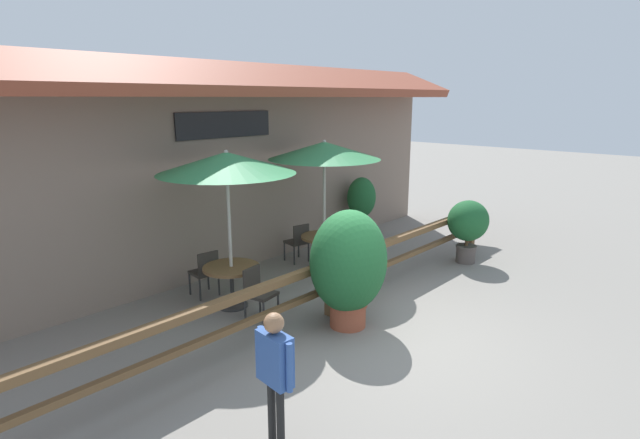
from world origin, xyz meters
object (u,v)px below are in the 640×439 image
Objects in this scene: chair_near_wallside at (205,271)px; potted_plant_broad_leaf at (361,203)px; patio_umbrella_middle at (324,151)px; potted_plant_corner_fern at (349,264)px; patio_umbrella_near at (227,163)px; dining_table_middle at (324,242)px; chair_middle_streetside at (350,255)px; chair_middle_wallside at (298,241)px; potted_plant_entrance_palm at (468,224)px; chair_near_streetside at (258,291)px; pedestrian at (275,363)px; dining_table_near at (231,274)px.

potted_plant_broad_leaf is at bearing -170.41° from chair_near_wallside.
patio_umbrella_middle is 1.44× the size of potted_plant_corner_fern.
patio_umbrella_near is 5.29m from potted_plant_broad_leaf.
chair_middle_streetside is (-0.05, -0.74, -0.10)m from dining_table_middle.
chair_middle_wallside is 3.69m from potted_plant_entrance_palm.
potted_plant_corner_fern is at bearing -131.59° from chair_middle_streetside.
chair_near_wallside is at bearing 80.28° from chair_near_streetside.
pedestrian is (-6.87, -1.31, 0.09)m from potted_plant_entrance_palm.
chair_middle_wallside is 2.51m from potted_plant_broad_leaf.
dining_table_near is 2.14m from potted_plant_corner_fern.
patio_umbrella_near reaches higher than pedestrian.
dining_table_middle is at bearing 102.62° from chair_middle_wallside.
pedestrian is (-1.91, -3.92, 0.48)m from chair_near_wallside.
patio_umbrella_near is 1.90m from dining_table_near.
chair_near_streetside is at bearing 42.30° from chair_middle_wallside.
patio_umbrella_middle is 2.13m from chair_middle_wallside.
patio_umbrella_middle reaches higher than dining_table_near.
chair_middle_wallside is at bearing -170.81° from chair_near_wallside.
potted_plant_entrance_palm reaches higher than chair_near_wallside.
pedestrian is at bearing 70.06° from chair_near_wallside.
chair_near_wallside is at bearing 92.94° from dining_table_near.
dining_table_middle is 0.51× the size of potted_plant_corner_fern.
chair_middle_streetside is 0.57× the size of pedestrian.
dining_table_middle is at bearing 172.79° from chair_near_wallside.
patio_umbrella_near is 2.80× the size of dining_table_middle.
chair_middle_wallside is (0.02, 1.47, 0.00)m from chair_middle_streetside.
patio_umbrella_middle reaches higher than pedestrian.
potted_plant_corner_fern reaches higher than chair_middle_wallside.
dining_table_middle is at bearing 8.04° from chair_near_streetside.
dining_table_middle is at bearing 133.04° from pedestrian.
potted_plant_broad_leaf reaches higher than chair_near_streetside.
chair_middle_streetside is at bearing -94.15° from patio_umbrella_middle.
potted_plant_broad_leaf reaches higher than pedestrian.
chair_near_streetside is 3.33m from patio_umbrella_middle.
chair_near_wallside is 1.00× the size of chair_middle_streetside.
chair_near_streetside is 0.89× the size of dining_table_middle.
patio_umbrella_near is at bearing -177.39° from dining_table_middle.
patio_umbrella_near is 5.51m from potted_plant_entrance_palm.
dining_table_near is at bearing 155.05° from pedestrian.
dining_table_near is 0.51× the size of potted_plant_corner_fern.
patio_umbrella_near reaches higher than dining_table_near.
patio_umbrella_near is 3.14× the size of chair_near_streetside.
chair_middle_wallside reaches higher than dining_table_middle.
chair_middle_wallside is (2.50, 1.57, 0.00)m from chair_near_streetside.
chair_near_streetside is at bearing -161.87° from dining_table_middle.
chair_middle_streetside is (2.49, -1.34, 0.00)m from chair_near_wallside.
chair_middle_wallside is at bearing 18.97° from patio_umbrella_near.
chair_middle_wallside is at bearing 92.36° from patio_umbrella_middle.
patio_umbrella_near reaches higher than chair_near_streetside.
chair_near_wallside is 1.00× the size of chair_middle_wallside.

